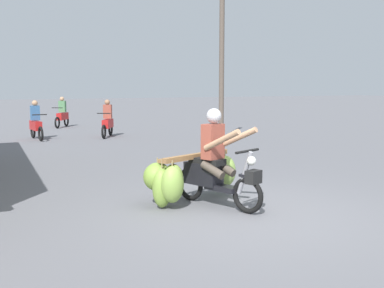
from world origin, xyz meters
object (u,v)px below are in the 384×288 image
motorbike_distant_ahead_left (62,115)px  utility_pole (222,69)px  motorbike_main_loaded (199,172)px  motorbike_distant_far_ahead (36,124)px  motorbike_distant_ahead_right (108,122)px

motorbike_distant_ahead_left → utility_pole: (4.47, -7.22, 1.94)m
motorbike_main_loaded → motorbike_distant_far_ahead: motorbike_main_loaded is taller
motorbike_distant_ahead_left → utility_pole: bearing=-58.2°
motorbike_distant_ahead_left → motorbike_distant_ahead_right: (0.93, -4.82, 0.00)m
motorbike_distant_far_ahead → motorbike_distant_ahead_left: bearing=70.7°
motorbike_distant_ahead_right → motorbike_distant_far_ahead: same height
motorbike_distant_ahead_right → motorbike_distant_far_ahead: (-2.54, 0.22, 0.00)m
motorbike_distant_far_ahead → utility_pole: 6.90m
motorbike_main_loaded → motorbike_distant_far_ahead: bearing=98.3°
motorbike_distant_ahead_left → utility_pole: size_ratio=0.29×
motorbike_distant_ahead_left → motorbike_distant_far_ahead: 4.88m
motorbike_main_loaded → utility_pole: 9.34m
motorbike_main_loaded → motorbike_distant_ahead_right: size_ratio=1.27×
motorbike_distant_far_ahead → motorbike_distant_ahead_right: bearing=-4.9°
utility_pole → motorbike_distant_far_ahead: bearing=156.7°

